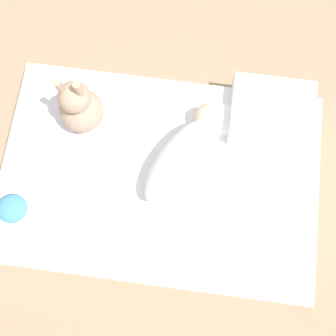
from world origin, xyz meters
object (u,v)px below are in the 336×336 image
turtle_plush (11,208)px  bunny_plush (80,107)px  pillow (272,113)px  swaddled_baby (181,155)px

turtle_plush → bunny_plush: bearing=-117.0°
bunny_plush → turtle_plush: 0.55m
pillow → swaddled_baby: bearing=34.4°
swaddled_baby → pillow: 0.49m
swaddled_baby → turtle_plush: bearing=141.2°
swaddled_baby → pillow: size_ratio=1.35×
swaddled_baby → pillow: (-0.41, -0.28, -0.05)m
bunny_plush → pillow: bearing=-171.7°
swaddled_baby → bunny_plush: 0.51m
swaddled_baby → bunny_plush: (0.48, -0.15, 0.05)m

